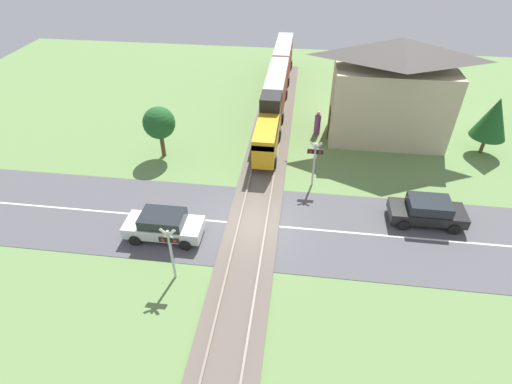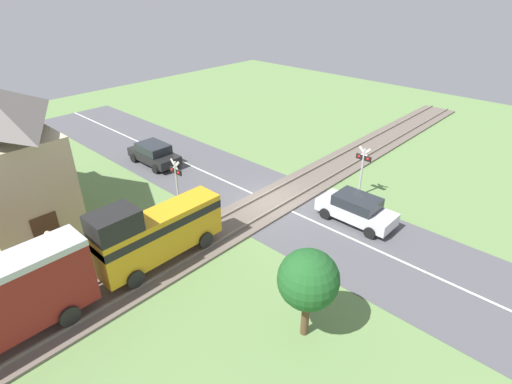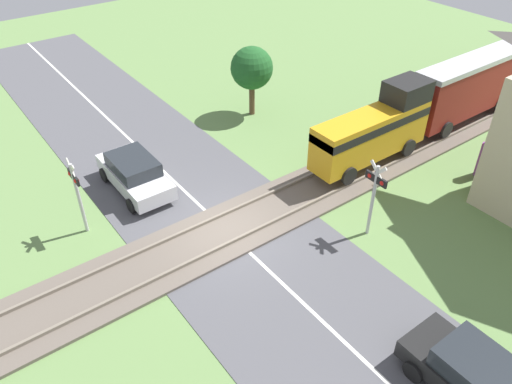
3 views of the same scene
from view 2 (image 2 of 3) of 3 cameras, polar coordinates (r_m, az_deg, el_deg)
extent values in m
plane|color=#66894C|center=(22.18, 2.32, -1.54)|extent=(60.00, 60.00, 0.00)
cube|color=#515156|center=(22.17, 2.32, -1.51)|extent=(48.00, 6.40, 0.02)
cube|color=silver|center=(22.17, 2.32, -1.49)|extent=(48.00, 0.12, 0.00)
cube|color=#665B51|center=(22.15, 2.32, -1.40)|extent=(2.80, 48.00, 0.12)
cube|color=slate|center=(21.69, 3.76, -1.78)|extent=(0.10, 48.00, 0.12)
cube|color=slate|center=(22.50, 0.94, -0.51)|extent=(0.10, 48.00, 0.12)
cube|color=gold|center=(17.35, -13.46, -5.73)|extent=(1.35, 5.64, 1.90)
cube|color=black|center=(17.07, -13.65, -4.28)|extent=(1.37, 5.64, 0.36)
cube|color=black|center=(15.86, -19.68, -4.24)|extent=(1.35, 1.80, 0.90)
cylinder|color=black|center=(18.24, -7.16, -6.83)|extent=(0.14, 0.76, 0.76)
cylinder|color=black|center=(19.20, -9.97, -5.08)|extent=(0.14, 0.76, 0.76)
cylinder|color=black|center=(16.71, -16.79, -11.85)|extent=(0.14, 0.76, 0.76)
cylinder|color=black|center=(17.75, -19.27, -9.60)|extent=(0.14, 0.76, 0.76)
cylinder|color=black|center=(16.02, -25.04, -15.77)|extent=(0.14, 0.76, 0.76)
cylinder|color=black|center=(17.10, -27.06, -13.13)|extent=(0.14, 0.76, 0.76)
cube|color=silver|center=(20.82, 14.08, -2.71)|extent=(3.94, 1.62, 0.61)
cube|color=#23282D|center=(20.54, 14.26, -1.34)|extent=(2.17, 1.49, 0.54)
cylinder|color=black|center=(20.91, 9.85, -3.06)|extent=(0.60, 0.18, 0.60)
cylinder|color=black|center=(22.12, 12.21, -1.42)|extent=(0.60, 0.18, 0.60)
cylinder|color=black|center=(19.89, 15.95, -5.64)|extent=(0.60, 0.18, 0.60)
cylinder|color=black|center=(21.16, 18.07, -3.76)|extent=(0.60, 0.18, 0.60)
cube|color=black|center=(27.38, -14.33, 5.02)|extent=(3.89, 1.64, 0.56)
cube|color=#23282D|center=(27.17, -14.47, 6.10)|extent=(2.14, 1.51, 0.55)
cylinder|color=black|center=(26.92, -11.31, 4.31)|extent=(0.60, 0.18, 0.60)
cylinder|color=black|center=(26.11, -14.18, 3.18)|extent=(0.60, 0.18, 0.60)
cylinder|color=black|center=(28.88, -14.33, 5.67)|extent=(0.60, 0.18, 0.60)
cylinder|color=black|center=(28.12, -17.09, 4.65)|extent=(0.60, 0.18, 0.60)
cylinder|color=#B7B7B7|center=(23.00, 14.84, 2.67)|extent=(0.12, 0.12, 2.87)
cube|color=black|center=(22.63, 15.12, 4.76)|extent=(0.90, 0.08, 0.28)
sphere|color=red|center=(22.51, 15.72, 4.56)|extent=(0.18, 0.18, 0.18)
sphere|color=red|center=(22.74, 14.54, 4.96)|extent=(0.18, 0.18, 0.18)
cube|color=silver|center=(22.52, 15.21, 5.38)|extent=(0.72, 0.04, 0.72)
cube|color=silver|center=(22.52, 15.21, 5.38)|extent=(0.72, 0.04, 0.72)
cylinder|color=#B7B7B7|center=(21.12, -11.17, 0.71)|extent=(0.12, 0.12, 2.87)
cube|color=black|center=(20.72, -11.40, 2.95)|extent=(0.90, 0.08, 0.28)
sphere|color=red|center=(20.92, -11.84, 3.17)|extent=(0.18, 0.18, 0.18)
sphere|color=red|center=(20.52, -10.95, 2.74)|extent=(0.18, 0.18, 0.18)
cube|color=silver|center=(20.61, -11.47, 3.62)|extent=(0.72, 0.04, 0.72)
cube|color=silver|center=(20.61, -11.47, 3.62)|extent=(0.72, 0.04, 0.72)
cube|color=#C6B793|center=(22.56, -32.08, 1.73)|extent=(7.76, 3.67, 5.16)
cube|color=#472D1E|center=(19.83, -27.55, -5.60)|extent=(0.06, 1.10, 2.10)
cylinder|color=#7F3D84|center=(19.29, -27.04, -7.55)|extent=(0.44, 0.44, 1.50)
sphere|color=beige|center=(18.82, -27.63, -5.34)|extent=(0.27, 0.27, 0.27)
cylinder|color=brown|center=(14.49, 7.05, -17.24)|extent=(0.28, 0.28, 1.56)
sphere|color=#1E5623|center=(13.36, 7.48, -12.27)|extent=(2.06, 2.06, 2.06)
camera|label=1|loc=(33.85, 20.63, 32.40)|focal=28.00mm
camera|label=3|loc=(32.52, -5.25, 29.77)|focal=35.00mm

